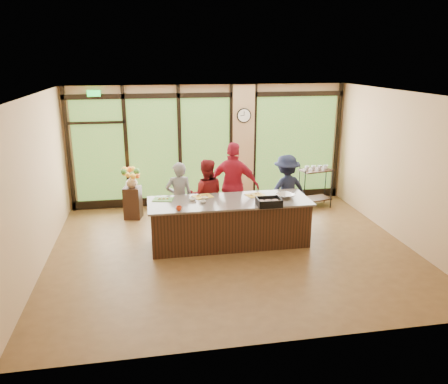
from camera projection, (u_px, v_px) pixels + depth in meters
name	position (u px, v px, depth m)	size (l,w,h in m)	color
floor	(232.00, 249.00, 8.61)	(7.00, 7.00, 0.00)	brown
ceiling	(233.00, 94.00, 7.73)	(7.00, 7.00, 0.00)	white
back_wall	(209.00, 146.00, 10.99)	(7.00, 7.00, 0.00)	tan
left_wall	(35.00, 185.00, 7.59)	(6.00, 6.00, 0.00)	tan
right_wall	(403.00, 168.00, 8.75)	(6.00, 6.00, 0.00)	tan
window_wall	(216.00, 150.00, 11.01)	(6.90, 0.12, 3.00)	tan
island_base	(229.00, 223.00, 8.76)	(3.10, 1.00, 0.88)	#331A11
countertop	(229.00, 201.00, 8.63)	(3.20, 1.10, 0.04)	slate
wall_clock	(244.00, 115.00, 10.79)	(0.36, 0.04, 0.36)	black
cook_left	(179.00, 198.00, 9.19)	(0.57, 0.37, 1.57)	slate
cook_midleft	(206.00, 195.00, 9.36)	(0.77, 0.60, 1.58)	maroon
cook_midright	(234.00, 186.00, 9.46)	(1.12, 0.47, 1.91)	#AA1A2F
cook_right	(286.00, 190.00, 9.71)	(1.03, 0.59, 1.60)	#161C32
roasting_pan	(269.00, 204.00, 8.29)	(0.45, 0.35, 0.08)	black
mixing_bowl	(285.00, 196.00, 8.77)	(0.35, 0.35, 0.09)	silver
cutting_board_left	(163.00, 199.00, 8.66)	(0.39, 0.29, 0.01)	#4A8530
cutting_board_center	(203.00, 196.00, 8.85)	(0.38, 0.29, 0.01)	gold
cutting_board_right	(255.00, 195.00, 8.94)	(0.36, 0.27, 0.01)	gold
prep_bowl_near	(192.00, 199.00, 8.60)	(0.16, 0.16, 0.05)	silver
prep_bowl_mid	(203.00, 202.00, 8.47)	(0.13, 0.13, 0.04)	silver
prep_bowl_far	(205.00, 198.00, 8.71)	(0.14, 0.14, 0.03)	silver
red_ramekin	(179.00, 208.00, 8.03)	(0.11, 0.11, 0.09)	red
flower_stand	(133.00, 203.00, 10.20)	(0.38, 0.38, 0.75)	#331A11
flower_vase	(132.00, 181.00, 10.05)	(0.26, 0.26, 0.28)	#977952
bar_cart	(315.00, 182.00, 10.94)	(0.85, 0.60, 1.06)	#331A11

